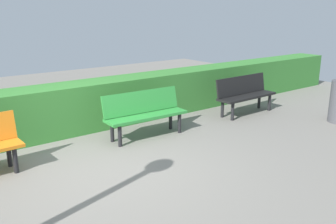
{
  "coord_description": "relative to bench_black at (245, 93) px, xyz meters",
  "views": [
    {
      "loc": [
        2.3,
        4.65,
        2.33
      ],
      "look_at": [
        -1.53,
        -0.4,
        0.55
      ],
      "focal_mm": 39.03,
      "sensor_mm": 36.0,
      "label": 1
    }
  ],
  "objects": [
    {
      "name": "ground_plane",
      "position": [
        4.07,
        0.82,
        -0.48
      ],
      "size": [
        18.54,
        18.54,
        0.0
      ],
      "primitive_type": "plane",
      "color": "gray"
    },
    {
      "name": "bench_black",
      "position": [
        0.0,
        0.0,
        0.0
      ],
      "size": [
        1.6,
        0.49,
        0.86
      ],
      "rotation": [
        0.0,
        0.0,
        0.02
      ],
      "color": "black",
      "rests_on": "ground_plane"
    },
    {
      "name": "hedge_row",
      "position": [
        2.82,
        -1.16,
        -0.01
      ],
      "size": [
        14.54,
        0.74,
        0.95
      ],
      "primitive_type": "cube",
      "color": "#387F33",
      "rests_on": "ground_plane"
    },
    {
      "name": "bench_green",
      "position": [
        2.73,
        -0.06,
        0.0
      ],
      "size": [
        1.62,
        0.53,
        0.86
      ],
      "rotation": [
        0.0,
        0.0,
        -0.04
      ],
      "color": "#2D8C38",
      "rests_on": "ground_plane"
    }
  ]
}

